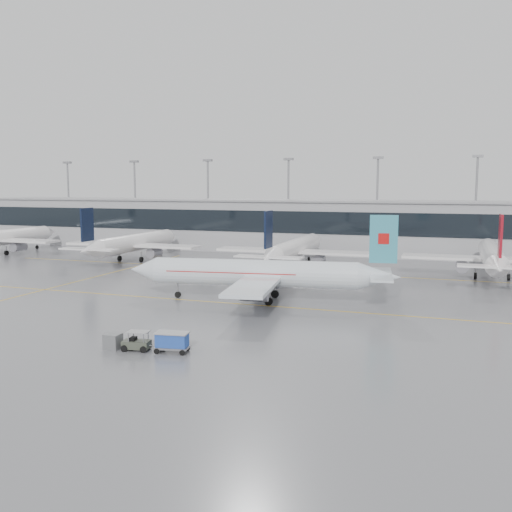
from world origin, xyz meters
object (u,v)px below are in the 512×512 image
(baggage_cart, at_px, (172,341))
(gse_unit, at_px, (113,341))
(air_canada_jet, at_px, (263,274))
(baggage_tug, at_px, (136,344))

(baggage_cart, bearing_deg, gse_unit, 179.68)
(air_canada_jet, bearing_deg, baggage_tug, 73.11)
(air_canada_jet, distance_m, gse_unit, 27.58)
(baggage_tug, xyz_separation_m, gse_unit, (-2.42, -0.33, 0.08))
(baggage_tug, height_order, gse_unit, baggage_tug)
(air_canada_jet, bearing_deg, gse_unit, 68.21)
(gse_unit, bearing_deg, baggage_tug, 7.49)
(baggage_cart, xyz_separation_m, gse_unit, (-5.98, -0.87, -0.40))
(baggage_tug, bearing_deg, baggage_cart, 0.00)
(air_canada_jet, distance_m, baggage_tug, 26.80)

